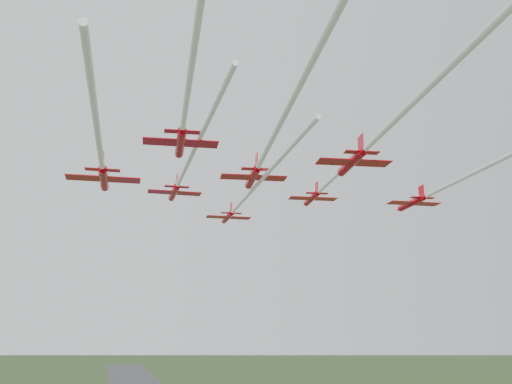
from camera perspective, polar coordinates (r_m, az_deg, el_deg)
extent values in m
cylinder|color=#CA0010|center=(102.24, -2.85, -2.52)|extent=(1.14, 7.62, 0.98)
cone|color=#CA0010|center=(106.69, -3.29, -3.00)|extent=(1.02, 1.63, 0.98)
cone|color=#CA0010|center=(98.06, -2.40, -2.02)|extent=(0.92, 1.09, 0.89)
ellipsoid|color=black|center=(104.04, -3.03, -2.52)|extent=(0.39, 0.86, 0.29)
cube|color=#CA0010|center=(101.50, -2.78, -2.56)|extent=(7.92, 2.49, 0.09)
cube|color=#CA0010|center=(98.88, -2.49, -2.12)|extent=(3.60, 1.15, 0.07)
cube|color=#CA0010|center=(99.26, -2.51, -1.59)|extent=(0.12, 1.61, 1.79)
cylinder|color=silver|center=(76.30, 0.78, 1.47)|extent=(1.47, 44.81, 0.54)
cylinder|color=#CA0010|center=(91.00, -8.20, -0.04)|extent=(1.05, 8.01, 1.04)
cone|color=#CA0010|center=(95.70, -8.52, -0.73)|extent=(1.04, 1.70, 1.04)
cone|color=#CA0010|center=(86.60, -7.86, 0.67)|extent=(0.94, 1.13, 0.94)
ellipsoid|color=black|center=(92.91, -8.32, -0.09)|extent=(0.40, 0.90, 0.30)
cube|color=#CA0010|center=(90.22, -8.15, -0.07)|extent=(8.30, 2.47, 0.09)
cube|color=#CA0010|center=(87.46, -7.93, 0.53)|extent=(3.77, 1.14, 0.08)
cube|color=#CA0010|center=(87.90, -7.92, 1.15)|extent=(0.10, 1.70, 1.89)
cylinder|color=silver|center=(66.80, -5.78, 5.07)|extent=(0.64, 40.61, 0.57)
cylinder|color=#CA0010|center=(95.40, 5.59, -0.63)|extent=(1.71, 7.70, 0.99)
cone|color=#CA0010|center=(99.77, 4.94, -1.25)|extent=(1.14, 1.70, 0.99)
cone|color=#CA0010|center=(91.31, 6.26, 0.00)|extent=(1.00, 1.16, 0.90)
ellipsoid|color=black|center=(97.18, 5.33, -0.67)|extent=(0.46, 0.89, 0.29)
cube|color=#CA0010|center=(94.68, 5.70, -0.66)|extent=(8.09, 3.08, 0.09)
cube|color=#CA0010|center=(92.11, 6.12, -0.13)|extent=(3.68, 1.42, 0.07)
cube|color=#CA0010|center=(92.52, 6.08, 0.44)|extent=(0.24, 1.62, 1.80)
cylinder|color=silver|center=(71.59, 10.65, 4.12)|extent=(4.55, 41.81, 0.54)
cylinder|color=#CA0010|center=(78.55, -14.99, 1.31)|extent=(1.44, 9.27, 1.20)
cone|color=#CA0010|center=(83.96, -14.86, 0.31)|extent=(1.25, 1.99, 1.20)
cone|color=#CA0010|center=(73.47, -15.12, 2.38)|extent=(1.12, 1.33, 1.09)
ellipsoid|color=black|center=(80.76, -14.92, 1.20)|extent=(0.48, 1.04, 0.35)
cube|color=#CA0010|center=(77.64, -15.02, 1.28)|extent=(9.64, 3.08, 0.11)
cube|color=#CA0010|center=(74.46, -15.09, 2.16)|extent=(4.38, 1.42, 0.09)
cube|color=#CA0010|center=(75.01, -15.03, 2.99)|extent=(0.16, 1.96, 2.17)
cylinder|color=silver|center=(56.63, -15.76, 7.34)|extent=(1.57, 34.32, 0.65)
cylinder|color=#CA0010|center=(78.41, -0.35, 1.48)|extent=(2.02, 8.73, 1.12)
cone|color=#CA0010|center=(83.43, -0.84, 0.52)|extent=(1.31, 1.94, 1.12)
cone|color=#CA0010|center=(73.71, 0.18, 2.50)|extent=(1.14, 1.32, 1.02)
ellipsoid|color=black|center=(80.46, -0.55, 1.37)|extent=(0.53, 1.01, 0.33)
cube|color=#CA0010|center=(77.56, -0.27, 1.46)|extent=(9.20, 3.57, 0.10)
cube|color=#CA0010|center=(74.62, 0.07, 2.29)|extent=(4.18, 1.64, 0.08)
cube|color=#CA0010|center=(75.14, 0.05, 3.07)|extent=(0.29, 1.83, 2.04)
cylinder|color=silver|center=(54.12, 3.46, 8.79)|extent=(4.91, 40.89, 0.61)
cylinder|color=#CA0010|center=(88.25, 15.29, -1.07)|extent=(1.40, 7.56, 0.97)
cone|color=#CA0010|center=(92.24, 14.07, -1.71)|extent=(1.06, 1.64, 0.97)
cone|color=#CA0010|center=(84.53, 16.56, -0.42)|extent=(0.94, 1.11, 0.88)
ellipsoid|color=black|center=(89.87, 14.79, -1.11)|extent=(0.42, 0.86, 0.28)
cube|color=#CA0010|center=(87.58, 15.50, -1.11)|extent=(7.89, 2.73, 0.09)
cube|color=#CA0010|center=(85.25, 16.30, -0.55)|extent=(3.59, 1.26, 0.07)
cube|color=#CA0010|center=(85.63, 16.20, 0.05)|extent=(0.18, 1.59, 1.77)
cylinder|color=silver|center=(70.51, 22.80, 2.76)|extent=(2.39, 32.81, 0.53)
cylinder|color=#CA0010|center=(67.18, -7.56, 4.88)|extent=(1.69, 8.39, 1.08)
cone|color=#CA0010|center=(71.97, -7.74, 3.59)|extent=(1.20, 1.84, 1.08)
cone|color=#CA0010|center=(62.70, -7.36, 6.28)|extent=(1.06, 1.24, 0.98)
ellipsoid|color=black|center=(69.16, -7.62, 4.66)|extent=(0.48, 0.96, 0.31)
cube|color=#CA0010|center=(66.36, -7.54, 4.90)|extent=(8.79, 3.18, 0.10)
cube|color=#CA0010|center=(63.58, -7.40, 5.99)|extent=(4.00, 1.46, 0.08)
cube|color=#CA0010|center=(64.14, -7.38, 6.84)|extent=(0.23, 1.77, 1.96)
cylinder|color=#CA0010|center=(71.79, 9.52, 2.93)|extent=(2.09, 8.86, 1.14)
cone|color=#CA0010|center=(76.67, 8.34, 1.78)|extent=(1.33, 1.97, 1.14)
cone|color=#CA0010|center=(67.26, 10.78, 4.17)|extent=(1.16, 1.35, 1.03)
ellipsoid|color=black|center=(73.80, 9.03, 2.77)|extent=(0.54, 1.02, 0.33)
cube|color=#CA0010|center=(70.97, 9.72, 2.93)|extent=(9.34, 3.66, 0.10)
cube|color=#CA0010|center=(68.14, 10.52, 3.91)|extent=(4.25, 1.68, 0.08)
cube|color=#CA0010|center=(68.68, 10.42, 4.76)|extent=(0.31, 1.86, 2.07)
cylinder|color=silver|center=(44.98, 21.85, 14.49)|extent=(6.26, 51.66, 0.62)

